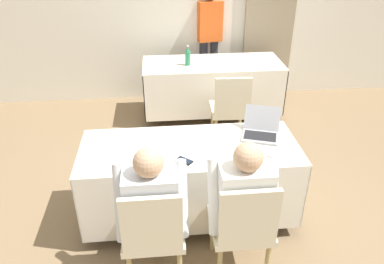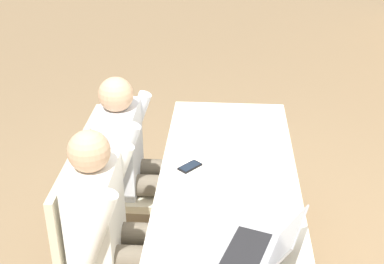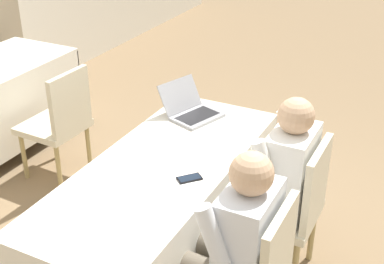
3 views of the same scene
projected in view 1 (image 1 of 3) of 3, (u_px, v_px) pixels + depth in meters
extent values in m
plane|color=#846B4C|center=(190.00, 215.00, 3.46)|extent=(24.00, 24.00, 0.00)
cube|color=silver|center=(172.00, 5.00, 5.13)|extent=(12.00, 0.06, 2.70)
cube|color=gray|center=(271.00, 6.00, 5.20)|extent=(0.71, 0.04, 2.65)
cube|color=white|center=(190.00, 148.00, 3.09)|extent=(1.81, 0.73, 0.02)
cube|color=white|center=(194.00, 206.00, 2.94)|extent=(1.81, 0.01, 0.61)
cube|color=white|center=(186.00, 156.00, 3.56)|extent=(1.81, 0.01, 0.61)
cube|color=white|center=(84.00, 185.00, 3.17)|extent=(0.01, 0.73, 0.61)
cube|color=white|center=(291.00, 172.00, 3.33)|extent=(0.01, 0.73, 0.61)
cylinder|color=#333333|center=(190.00, 210.00, 3.43)|extent=(0.06, 0.06, 0.11)
cube|color=white|center=(213.00, 63.00, 4.87)|extent=(1.81, 0.73, 0.02)
cube|color=white|center=(216.00, 97.00, 4.72)|extent=(1.81, 0.01, 0.61)
cube|color=white|center=(208.00, 76.00, 5.34)|extent=(1.81, 0.01, 0.61)
cube|color=white|center=(145.00, 88.00, 4.96)|extent=(0.01, 0.73, 0.61)
cube|color=white|center=(277.00, 83.00, 5.11)|extent=(0.01, 0.73, 0.61)
cylinder|color=#333333|center=(211.00, 110.00, 5.21)|extent=(0.06, 0.06, 0.11)
cube|color=#99999E|center=(260.00, 137.00, 3.20)|extent=(0.36, 0.31, 0.02)
cube|color=black|center=(260.00, 136.00, 3.20)|extent=(0.31, 0.23, 0.00)
cube|color=#99999E|center=(262.00, 118.00, 3.29)|extent=(0.33, 0.20, 0.19)
cube|color=black|center=(262.00, 118.00, 3.29)|extent=(0.29, 0.18, 0.17)
cube|color=black|center=(184.00, 161.00, 2.90)|extent=(0.14, 0.13, 0.01)
cube|color=#192333|center=(184.00, 160.00, 2.90)|extent=(0.12, 0.12, 0.00)
cube|color=white|center=(112.00, 141.00, 3.17)|extent=(0.31, 0.36, 0.00)
cube|color=white|center=(164.00, 159.00, 2.93)|extent=(0.32, 0.36, 0.00)
cylinder|color=#288456|center=(188.00, 59.00, 4.75)|extent=(0.07, 0.07, 0.17)
cone|color=#288456|center=(188.00, 49.00, 4.69)|extent=(0.06, 0.06, 0.07)
cylinder|color=silver|center=(188.00, 46.00, 4.67)|extent=(0.03, 0.03, 0.01)
cylinder|color=tan|center=(177.00, 234.00, 2.99)|extent=(0.04, 0.04, 0.39)
cylinder|color=tan|center=(132.00, 237.00, 2.96)|extent=(0.04, 0.04, 0.39)
cube|color=beige|center=(153.00, 231.00, 2.71)|extent=(0.44, 0.44, 0.05)
cube|color=beige|center=(152.00, 225.00, 2.41)|extent=(0.40, 0.04, 0.45)
cylinder|color=tan|center=(255.00, 228.00, 3.04)|extent=(0.04, 0.04, 0.39)
cylinder|color=tan|center=(213.00, 231.00, 3.01)|extent=(0.04, 0.04, 0.39)
cylinder|color=tan|center=(267.00, 263.00, 2.74)|extent=(0.04, 0.04, 0.39)
cube|color=beige|center=(240.00, 225.00, 2.77)|extent=(0.44, 0.44, 0.05)
cube|color=beige|center=(249.00, 218.00, 2.47)|extent=(0.40, 0.04, 0.45)
cylinder|color=tan|center=(240.00, 119.00, 4.70)|extent=(0.04, 0.04, 0.39)
cylinder|color=tan|center=(212.00, 119.00, 4.68)|extent=(0.04, 0.04, 0.39)
cylinder|color=tan|center=(245.00, 133.00, 4.39)|extent=(0.04, 0.04, 0.39)
cylinder|color=tan|center=(216.00, 133.00, 4.37)|extent=(0.04, 0.04, 0.39)
cube|color=beige|center=(229.00, 109.00, 4.43)|extent=(0.46, 0.46, 0.05)
cube|color=beige|center=(233.00, 97.00, 4.13)|extent=(0.41, 0.05, 0.45)
cylinder|color=#665B4C|center=(165.00, 209.00, 2.79)|extent=(0.13, 0.42, 0.13)
cylinder|color=#665B4C|center=(140.00, 210.00, 2.77)|extent=(0.13, 0.42, 0.13)
cylinder|color=#665B4C|center=(165.00, 220.00, 3.08)|extent=(0.10, 0.10, 0.44)
cylinder|color=#665B4C|center=(143.00, 222.00, 3.07)|extent=(0.10, 0.10, 0.44)
cube|color=silver|center=(151.00, 205.00, 2.53)|extent=(0.36, 0.22, 0.52)
cylinder|color=silver|center=(182.00, 199.00, 2.58)|extent=(0.08, 0.26, 0.54)
cylinder|color=silver|center=(120.00, 203.00, 2.54)|extent=(0.08, 0.26, 0.54)
sphere|color=tan|center=(148.00, 163.00, 2.35)|extent=(0.20, 0.20, 0.20)
cylinder|color=#665B4C|center=(249.00, 203.00, 2.84)|extent=(0.13, 0.42, 0.13)
cylinder|color=#665B4C|center=(226.00, 205.00, 2.83)|extent=(0.13, 0.42, 0.13)
cylinder|color=#665B4C|center=(242.00, 215.00, 3.14)|extent=(0.10, 0.10, 0.44)
cylinder|color=#665B4C|center=(221.00, 217.00, 3.12)|extent=(0.10, 0.10, 0.44)
cube|color=white|center=(245.00, 199.00, 2.58)|extent=(0.36, 0.22, 0.52)
cylinder|color=white|center=(273.00, 193.00, 2.63)|extent=(0.08, 0.26, 0.54)
cylinder|color=white|center=(214.00, 197.00, 2.59)|extent=(0.08, 0.26, 0.54)
sphere|color=tan|center=(248.00, 157.00, 2.41)|extent=(0.20, 0.20, 0.20)
cylinder|color=#33333D|center=(203.00, 69.00, 5.59)|extent=(0.12, 0.12, 0.85)
cylinder|color=#33333D|center=(213.00, 68.00, 5.63)|extent=(0.12, 0.12, 0.85)
cube|color=#DB561E|center=(209.00, 21.00, 5.26)|extent=(0.37, 0.26, 0.55)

